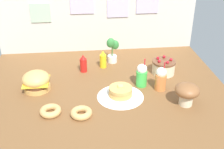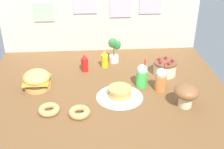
{
  "view_description": "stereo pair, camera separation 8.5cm",
  "coord_description": "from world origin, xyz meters",
  "px_view_note": "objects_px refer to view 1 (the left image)",
  "views": [
    {
      "loc": [
        -0.18,
        -2.16,
        1.36
      ],
      "look_at": [
        0.07,
        0.09,
        0.13
      ],
      "focal_mm": 45.64,
      "sensor_mm": 36.0,
      "label": 1
    },
    {
      "loc": [
        -0.09,
        -2.17,
        1.36
      ],
      "look_at": [
        0.07,
        0.09,
        0.13
      ],
      "focal_mm": 45.64,
      "sensor_mm": 36.0,
      "label": 2
    }
  ],
  "objects_px": {
    "pancake_stack": "(120,93)",
    "mustard_bottle": "(103,60)",
    "donut_chocolate": "(81,113)",
    "burger": "(36,81)",
    "donut_pink_glaze": "(50,111)",
    "cream_soda_cup": "(142,75)",
    "orange_float_cup": "(161,79)",
    "potted_plant": "(112,49)",
    "mushroom_stool": "(187,92)",
    "layer_cake": "(164,67)",
    "ketchup_bottle": "(83,64)"
  },
  "relations": [
    {
      "from": "burger",
      "to": "mushroom_stool",
      "type": "xyz_separation_m",
      "value": [
        1.27,
        -0.38,
        0.04
      ]
    },
    {
      "from": "mustard_bottle",
      "to": "donut_chocolate",
      "type": "height_order",
      "value": "mustard_bottle"
    },
    {
      "from": "donut_chocolate",
      "to": "potted_plant",
      "type": "relative_size",
      "value": 0.61
    },
    {
      "from": "mushroom_stool",
      "to": "pancake_stack",
      "type": "bearing_deg",
      "value": 161.63
    },
    {
      "from": "donut_pink_glaze",
      "to": "ketchup_bottle",
      "type": "bearing_deg",
      "value": 68.3
    },
    {
      "from": "cream_soda_cup",
      "to": "orange_float_cup",
      "type": "height_order",
      "value": "same"
    },
    {
      "from": "mustard_bottle",
      "to": "potted_plant",
      "type": "xyz_separation_m",
      "value": [
        0.11,
        0.12,
        0.07
      ]
    },
    {
      "from": "burger",
      "to": "ketchup_bottle",
      "type": "xyz_separation_m",
      "value": [
        0.43,
        0.31,
        0.0
      ]
    },
    {
      "from": "layer_cake",
      "to": "cream_soda_cup",
      "type": "xyz_separation_m",
      "value": [
        -0.27,
        -0.21,
        0.04
      ]
    },
    {
      "from": "pancake_stack",
      "to": "mustard_bottle",
      "type": "distance_m",
      "value": 0.6
    },
    {
      "from": "donut_chocolate",
      "to": "potted_plant",
      "type": "distance_m",
      "value": 1.01
    },
    {
      "from": "layer_cake",
      "to": "potted_plant",
      "type": "xyz_separation_m",
      "value": [
        -0.48,
        0.32,
        0.08
      ]
    },
    {
      "from": "donut_pink_glaze",
      "to": "mushroom_stool",
      "type": "bearing_deg",
      "value": 0.54
    },
    {
      "from": "burger",
      "to": "donut_chocolate",
      "type": "height_order",
      "value": "burger"
    },
    {
      "from": "mustard_bottle",
      "to": "donut_pink_glaze",
      "type": "distance_m",
      "value": 0.91
    },
    {
      "from": "pancake_stack",
      "to": "mustard_bottle",
      "type": "bearing_deg",
      "value": 100.02
    },
    {
      "from": "potted_plant",
      "to": "mushroom_stool",
      "type": "distance_m",
      "value": 1.02
    },
    {
      "from": "pancake_stack",
      "to": "cream_soda_cup",
      "type": "bearing_deg",
      "value": 38.24
    },
    {
      "from": "donut_chocolate",
      "to": "potted_plant",
      "type": "bearing_deg",
      "value": 69.69
    },
    {
      "from": "burger",
      "to": "donut_pink_glaze",
      "type": "xyz_separation_m",
      "value": [
        0.15,
        -0.39,
        -0.06
      ]
    },
    {
      "from": "orange_float_cup",
      "to": "donut_chocolate",
      "type": "xyz_separation_m",
      "value": [
        -0.72,
        -0.33,
        -0.08
      ]
    },
    {
      "from": "burger",
      "to": "cream_soda_cup",
      "type": "relative_size",
      "value": 0.88
    },
    {
      "from": "burger",
      "to": "layer_cake",
      "type": "height_order",
      "value": "burger"
    },
    {
      "from": "layer_cake",
      "to": "mustard_bottle",
      "type": "xyz_separation_m",
      "value": [
        -0.59,
        0.2,
        0.01
      ]
    },
    {
      "from": "ketchup_bottle",
      "to": "mushroom_stool",
      "type": "relative_size",
      "value": 0.91
    },
    {
      "from": "ketchup_bottle",
      "to": "mushroom_stool",
      "type": "height_order",
      "value": "mushroom_stool"
    },
    {
      "from": "layer_cake",
      "to": "mustard_bottle",
      "type": "distance_m",
      "value": 0.62
    },
    {
      "from": "donut_chocolate",
      "to": "pancake_stack",
      "type": "bearing_deg",
      "value": 34.63
    },
    {
      "from": "layer_cake",
      "to": "orange_float_cup",
      "type": "xyz_separation_m",
      "value": [
        -0.11,
        -0.3,
        0.04
      ]
    },
    {
      "from": "burger",
      "to": "donut_pink_glaze",
      "type": "distance_m",
      "value": 0.43
    },
    {
      "from": "layer_cake",
      "to": "potted_plant",
      "type": "height_order",
      "value": "potted_plant"
    },
    {
      "from": "burger",
      "to": "mushroom_stool",
      "type": "bearing_deg",
      "value": -16.88
    },
    {
      "from": "mushroom_stool",
      "to": "orange_float_cup",
      "type": "bearing_deg",
      "value": 119.5
    },
    {
      "from": "burger",
      "to": "pancake_stack",
      "type": "xyz_separation_m",
      "value": [
        0.74,
        -0.21,
        -0.04
      ]
    },
    {
      "from": "burger",
      "to": "ketchup_bottle",
      "type": "distance_m",
      "value": 0.53
    },
    {
      "from": "burger",
      "to": "mustard_bottle",
      "type": "bearing_deg",
      "value": 30.76
    },
    {
      "from": "pancake_stack",
      "to": "cream_soda_cup",
      "type": "relative_size",
      "value": 1.13
    },
    {
      "from": "pancake_stack",
      "to": "cream_soda_cup",
      "type": "height_order",
      "value": "cream_soda_cup"
    },
    {
      "from": "orange_float_cup",
      "to": "ketchup_bottle",
      "type": "bearing_deg",
      "value": 148.2
    },
    {
      "from": "donut_pink_glaze",
      "to": "mushroom_stool",
      "type": "xyz_separation_m",
      "value": [
        1.11,
        0.01,
        0.09
      ]
    },
    {
      "from": "mustard_bottle",
      "to": "potted_plant",
      "type": "relative_size",
      "value": 0.66
    },
    {
      "from": "orange_float_cup",
      "to": "pancake_stack",
      "type": "bearing_deg",
      "value": -166.73
    },
    {
      "from": "donut_chocolate",
      "to": "mushroom_stool",
      "type": "xyz_separation_m",
      "value": [
        0.87,
        0.06,
        0.09
      ]
    },
    {
      "from": "ketchup_bottle",
      "to": "mushroom_stool",
      "type": "xyz_separation_m",
      "value": [
        0.84,
        -0.69,
        0.03
      ]
    },
    {
      "from": "ketchup_bottle",
      "to": "mustard_bottle",
      "type": "distance_m",
      "value": 0.22
    },
    {
      "from": "burger",
      "to": "mustard_bottle",
      "type": "distance_m",
      "value": 0.74
    },
    {
      "from": "donut_pink_glaze",
      "to": "burger",
      "type": "bearing_deg",
      "value": 111.08
    },
    {
      "from": "pancake_stack",
      "to": "potted_plant",
      "type": "xyz_separation_m",
      "value": [
        0.0,
        0.7,
        0.11
      ]
    },
    {
      "from": "layer_cake",
      "to": "ketchup_bottle",
      "type": "relative_size",
      "value": 1.25
    },
    {
      "from": "mushroom_stool",
      "to": "donut_chocolate",
      "type": "bearing_deg",
      "value": -175.85
    }
  ]
}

